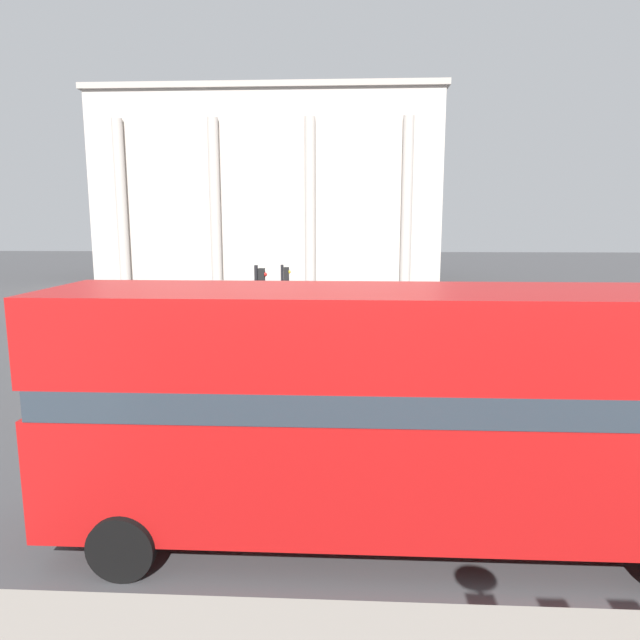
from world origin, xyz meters
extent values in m
cylinder|color=black|center=(3.86, 7.85, 0.50)|extent=(0.99, 0.22, 0.99)
cylinder|color=black|center=(-4.07, 7.85, 0.50)|extent=(0.99, 0.22, 0.99)
cylinder|color=black|center=(-4.07, 5.39, 0.50)|extent=(0.99, 0.22, 0.99)
cube|color=#B71414|center=(-0.11, 6.62, 1.44)|extent=(10.73, 2.46, 1.88)
cube|color=#2D3842|center=(-0.11, 6.62, 2.60)|extent=(10.51, 2.49, 0.45)
cube|color=#B71414|center=(-0.11, 6.62, 3.47)|extent=(10.73, 2.46, 1.30)
cube|color=#BCB2A8|center=(-8.16, 53.09, 8.07)|extent=(30.33, 11.77, 16.14)
cube|color=#ADA399|center=(-8.16, 53.09, 16.39)|extent=(30.93, 12.37, 0.50)
cylinder|color=#BCB2A8|center=(-20.29, 46.76, 6.86)|extent=(0.90, 0.90, 13.72)
cylinder|color=#BCB2A8|center=(-12.21, 46.76, 6.86)|extent=(0.90, 0.90, 13.72)
cylinder|color=#BCB2A8|center=(-4.12, 46.76, 6.86)|extent=(0.90, 0.90, 13.72)
cylinder|color=#BCB2A8|center=(3.97, 46.76, 6.86)|extent=(0.90, 0.90, 13.72)
cylinder|color=black|center=(-1.11, 9.13, 1.89)|extent=(0.12, 0.12, 3.77)
cube|color=black|center=(-0.93, 9.13, 3.32)|extent=(0.20, 0.24, 0.70)
sphere|color=green|center=(-0.82, 9.13, 3.47)|extent=(0.14, 0.14, 0.14)
cylinder|color=black|center=(-3.84, 16.40, 1.88)|extent=(0.12, 0.12, 3.76)
cube|color=black|center=(-3.66, 16.40, 3.31)|extent=(0.20, 0.24, 0.70)
sphere|color=red|center=(-3.55, 16.40, 3.46)|extent=(0.14, 0.14, 0.14)
cylinder|color=black|center=(-3.60, 21.64, 1.70)|extent=(0.12, 0.12, 3.39)
cube|color=black|center=(-3.42, 21.64, 2.94)|extent=(0.20, 0.24, 0.70)
sphere|color=gold|center=(-3.31, 21.64, 3.09)|extent=(0.14, 0.14, 0.14)
cylinder|color=#282B33|center=(3.94, 28.77, 0.39)|extent=(0.14, 0.14, 0.77)
cylinder|color=#282B33|center=(4.12, 28.77, 0.39)|extent=(0.14, 0.14, 0.77)
cylinder|color=#606638|center=(4.03, 28.77, 1.08)|extent=(0.32, 0.32, 0.61)
sphere|color=tan|center=(4.03, 28.77, 1.49)|extent=(0.21, 0.21, 0.21)
cylinder|color=#282B33|center=(5.27, 29.17, 0.42)|extent=(0.14, 0.14, 0.84)
cylinder|color=#282B33|center=(5.45, 29.17, 0.42)|extent=(0.14, 0.14, 0.84)
cylinder|color=#284799|center=(5.36, 29.17, 1.18)|extent=(0.32, 0.32, 0.67)
sphere|color=tan|center=(5.36, 29.17, 1.62)|extent=(0.23, 0.23, 0.23)
cylinder|color=#282B33|center=(-5.39, 17.94, 0.41)|extent=(0.14, 0.14, 0.82)
cylinder|color=#282B33|center=(-5.21, 17.94, 0.41)|extent=(0.14, 0.14, 0.82)
cylinder|color=black|center=(-5.30, 17.94, 1.14)|extent=(0.32, 0.32, 0.65)
sphere|color=tan|center=(-5.30, 17.94, 1.57)|extent=(0.22, 0.22, 0.22)
camera|label=1|loc=(-0.83, -1.99, 5.12)|focal=32.00mm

